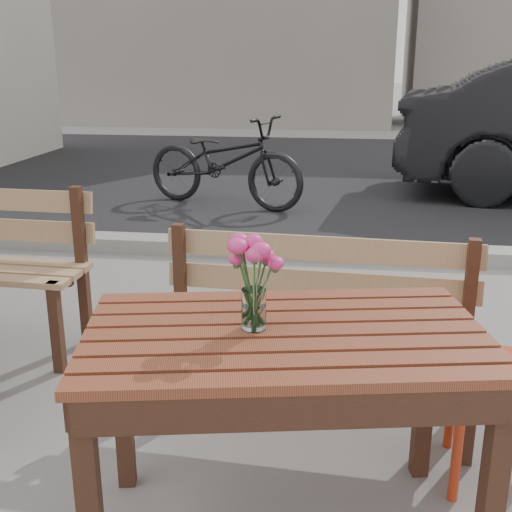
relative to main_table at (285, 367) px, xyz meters
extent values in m
plane|color=slate|center=(0.17, 0.17, -0.63)|extent=(80.00, 80.00, 0.00)
cube|color=black|center=(0.17, 7.17, -0.63)|extent=(30.00, 8.00, 0.00)
cube|color=gray|center=(0.17, 3.17, -0.57)|extent=(30.00, 0.25, 0.12)
cube|color=#5A2C17|center=(0.00, 0.00, 0.11)|extent=(1.34, 0.93, 0.03)
cube|color=#321E10|center=(-0.49, -0.41, -0.27)|extent=(0.07, 0.07, 0.72)
cube|color=#321E10|center=(0.61, -0.19, -0.27)|extent=(0.07, 0.07, 0.72)
cube|color=#321E10|center=(-0.61, 0.19, -0.27)|extent=(0.07, 0.07, 0.72)
cube|color=#321E10|center=(0.49, 0.41, -0.27)|extent=(0.07, 0.07, 0.72)
cube|color=#9D7251|center=(0.06, 0.69, -0.19)|extent=(1.41, 0.46, 0.03)
cube|color=#9D7251|center=(0.07, 0.89, 0.04)|extent=(1.39, 0.11, 0.38)
cube|color=#321E10|center=(-0.58, 0.57, -0.40)|extent=(0.05, 0.05, 0.46)
cube|color=#321E10|center=(0.68, 0.49, -0.40)|extent=(0.05, 0.05, 0.46)
cube|color=#321E10|center=(-0.56, 0.88, -0.21)|extent=(0.05, 0.05, 0.84)
cube|color=#321E10|center=(0.70, 0.81, -0.21)|extent=(0.05, 0.05, 0.84)
cube|color=#B73316|center=(0.79, 0.42, -0.19)|extent=(0.47, 0.47, 0.04)
cylinder|color=#B73316|center=(0.63, 0.61, -0.42)|extent=(0.04, 0.04, 0.42)
cylinder|color=#B73316|center=(0.60, 0.26, -0.42)|extent=(0.04, 0.04, 0.42)
cylinder|color=white|center=(-0.10, 0.00, 0.19)|extent=(0.08, 0.08, 0.13)
cylinder|color=#2C612B|center=(-0.10, 0.00, 0.25)|extent=(0.05, 0.05, 0.25)
cube|color=#321E10|center=(-1.25, 1.01, -0.39)|extent=(0.06, 0.06, 0.49)
cube|color=#321E10|center=(-1.23, 1.35, -0.18)|extent=(0.06, 0.06, 0.90)
imported|color=black|center=(-1.10, 4.94, -0.14)|extent=(1.97, 1.23, 0.98)
camera|label=1|loc=(0.15, -1.80, 0.92)|focal=45.00mm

